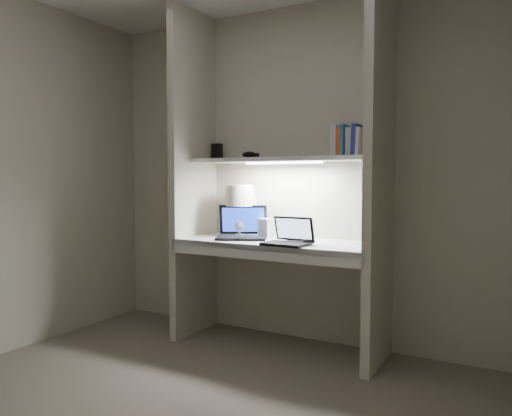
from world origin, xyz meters
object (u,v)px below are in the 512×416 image
Objects in this scene: table_lamp at (240,201)px; speaker at (266,228)px; laptop_main at (242,231)px; laptop_netbook at (289,238)px; book_row at (347,141)px.

table_lamp is 0.30m from speaker.
laptop_netbook is at bearing -43.96° from laptop_main.
laptop_main reaches higher than speaker.
book_row is at bearing 0.34° from table_lamp.
laptop_main is 0.18m from speaker.
speaker is (-0.32, 0.27, 0.03)m from laptop_netbook.
laptop_netbook is at bearing -137.00° from book_row.
book_row is at bearing 45.49° from laptop_netbook.
table_lamp is at bearing -179.66° from book_row.
table_lamp is 0.86× the size of laptop_main.
laptop_main is 1.01m from book_row.
table_lamp reaches higher than laptop_main.
laptop_main is at bearing -121.08° from speaker.
laptop_main is at bearing 163.82° from laptop_netbook.
laptop_netbook is 0.41m from speaker.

